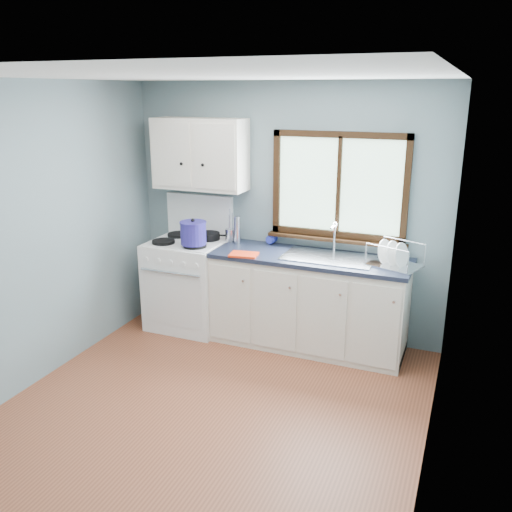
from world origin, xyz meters
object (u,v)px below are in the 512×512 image
at_px(base_cabinets, 308,306).
at_px(stockpot, 193,233).
at_px(gas_range, 188,281).
at_px(utensil_crock, 231,235).
at_px(sink, 328,264).
at_px(dish_rack, 394,259).
at_px(thermos, 237,230).
at_px(skillet, 209,235).

bearing_deg(base_cabinets, stockpot, -171.00).
relative_size(gas_range, utensil_crock, 3.98).
distance_m(sink, stockpot, 1.35).
bearing_deg(utensil_crock, sink, -8.43).
xyz_separation_m(gas_range, dish_rack, (2.08, 0.01, 0.49)).
bearing_deg(thermos, stockpot, -138.94).
bearing_deg(thermos, dish_rack, -4.67).
bearing_deg(base_cabinets, utensil_crock, 169.93).
relative_size(sink, thermos, 2.96).
bearing_deg(skillet, utensil_crock, -2.03).
distance_m(stockpot, thermos, 0.45).
bearing_deg(base_cabinets, sink, -0.13).
height_order(skillet, dish_rack, dish_rack).
distance_m(base_cabinets, stockpot, 1.33).
bearing_deg(gas_range, thermos, 14.82).
distance_m(stockpot, dish_rack, 1.92).
height_order(stockpot, thermos, stockpot).
height_order(sink, stockpot, same).
xyz_separation_m(stockpot, thermos, (0.34, 0.30, -0.01)).
height_order(base_cabinets, stockpot, stockpot).
xyz_separation_m(skillet, utensil_crock, (0.22, 0.05, 0.01)).
distance_m(skillet, dish_rack, 1.90).
bearing_deg(skillet, base_cabinets, -19.73).
bearing_deg(gas_range, base_cabinets, 0.82).
xyz_separation_m(gas_range, utensil_crock, (0.41, 0.18, 0.50)).
bearing_deg(skillet, stockpot, -108.03).
bearing_deg(thermos, utensil_crock, 155.49).
bearing_deg(gas_range, utensil_crock, 23.32).
relative_size(gas_range, stockpot, 3.98).
bearing_deg(dish_rack, skillet, -163.49).
bearing_deg(stockpot, gas_range, 136.06).
distance_m(thermos, dish_rack, 1.58).
relative_size(base_cabinets, thermos, 6.51).
relative_size(stockpot, dish_rack, 0.66).
distance_m(stockpot, utensil_crock, 0.43).
xyz_separation_m(stockpot, dish_rack, (1.91, 0.17, -0.10)).
distance_m(sink, dish_rack, 0.61).
xyz_separation_m(gas_range, stockpot, (0.17, -0.16, 0.58)).
height_order(base_cabinets, utensil_crock, utensil_crock).
distance_m(gas_range, stockpot, 0.63).
bearing_deg(base_cabinets, gas_range, -179.18).
bearing_deg(base_cabinets, skillet, 174.33).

